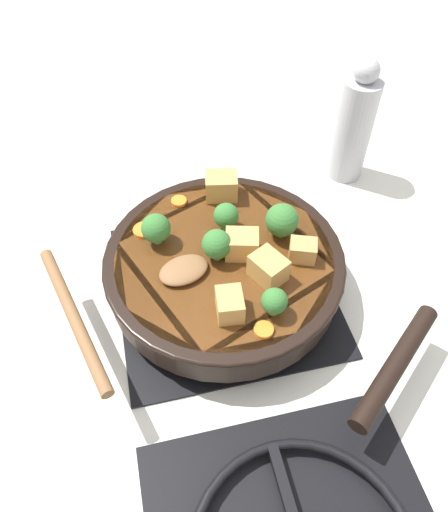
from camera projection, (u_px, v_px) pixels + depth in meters
The scene contains 18 objects.
ground_plane at pixel (224, 289), 0.74m from camera, with size 2.40×2.40×0.00m, color silver.
front_burner_grate at pixel (224, 285), 0.73m from camera, with size 0.31×0.31×0.03m.
skillet_pan at pixel (226, 267), 0.70m from camera, with size 0.41×0.44×0.05m.
wooden_spoon at pixel (123, 296), 0.63m from camera, with size 0.22×0.23×0.02m.
tofu_cube_center_large at pixel (242, 243), 0.68m from camera, with size 0.04×0.04×0.04m, color tan.
tofu_cube_near_handle at pixel (221, 186), 0.75m from camera, with size 0.05×0.04×0.04m, color tan.
tofu_cube_east_chunk at pixel (230, 305), 0.61m from camera, with size 0.04×0.03×0.03m, color tan.
tofu_cube_west_chunk at pixel (303, 250), 0.67m from camera, with size 0.04×0.03×0.03m, color tan.
tofu_cube_back_piece at pixel (268, 268), 0.65m from camera, with size 0.04×0.04×0.04m, color tan.
broccoli_floret_near_spoon at pixel (274, 301), 0.61m from camera, with size 0.03×0.03×0.04m.
broccoli_floret_center_top at pixel (282, 220), 0.69m from camera, with size 0.05×0.05×0.05m.
broccoli_floret_east_rim at pixel (226, 216), 0.70m from camera, with size 0.04×0.04×0.04m.
broccoli_floret_west_rim at pixel (217, 244), 0.66m from camera, with size 0.04×0.04×0.05m.
broccoli_floret_north_edge at pixel (156, 229), 0.68m from camera, with size 0.04×0.04×0.05m.
carrot_slice_orange_thin at pixel (264, 330), 0.61m from camera, with size 0.02×0.02×0.01m, color orange.
carrot_slice_near_center at pixel (179, 201), 0.75m from camera, with size 0.02×0.02×0.01m, color orange.
carrot_slice_edge_slice at pixel (143, 230), 0.71m from camera, with size 0.03×0.03×0.01m, color orange.
pepper_mill at pixel (354, 126), 0.84m from camera, with size 0.06×0.06×0.22m.
Camera 1 is at (0.10, 0.43, 0.60)m, focal length 35.00 mm.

